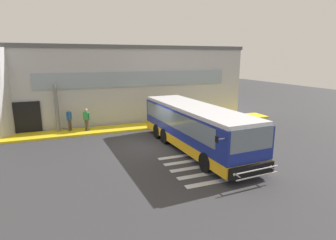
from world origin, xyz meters
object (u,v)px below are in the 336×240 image
entry_support_column (57,108)px  safety_bollard_yellow (173,123)px  passenger_near_column (69,119)px  passenger_by_doorway (86,118)px  bus_main_foreground (195,128)px

entry_support_column → safety_bollard_yellow: entry_support_column is taller
passenger_near_column → passenger_by_doorway: same height
bus_main_foreground → entry_support_column: bearing=138.0°
bus_main_foreground → passenger_near_column: (-7.02, 6.83, -0.25)m
bus_main_foreground → passenger_by_doorway: 8.66m
passenger_near_column → safety_bollard_yellow: passenger_near_column is taller
entry_support_column → passenger_by_doorway: entry_support_column is taller
bus_main_foreground → passenger_by_doorway: (-5.81, 6.41, -0.25)m
passenger_by_doorway → entry_support_column: bearing=162.8°
entry_support_column → bus_main_foreground: bearing=-42.0°
bus_main_foreground → passenger_by_doorway: bearing=132.2°
entry_support_column → passenger_near_column: (0.80, -0.20, -0.81)m
passenger_near_column → passenger_by_doorway: 1.28m
safety_bollard_yellow → entry_support_column: bearing=168.1°
safety_bollard_yellow → passenger_near_column: bearing=168.3°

